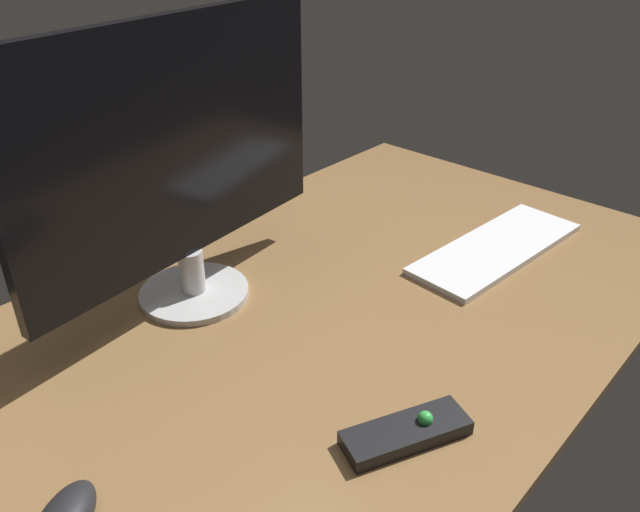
% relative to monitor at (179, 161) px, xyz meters
% --- Properties ---
extents(desk, '(1.40, 0.84, 0.02)m').
position_rel_monitor_xyz_m(desk, '(0.13, -0.20, -0.26)').
color(desk, olive).
rests_on(desk, ground).
extents(monitor, '(0.59, 0.19, 0.46)m').
position_rel_monitor_xyz_m(monitor, '(0.00, 0.00, 0.00)').
color(monitor, silver).
rests_on(monitor, desk).
extents(keyboard, '(0.41, 0.17, 0.01)m').
position_rel_monitor_xyz_m(keyboard, '(0.49, -0.31, -0.24)').
color(keyboard, white).
rests_on(keyboard, desk).
extents(media_remote, '(0.18, 0.12, 0.03)m').
position_rel_monitor_xyz_m(media_remote, '(-0.02, -0.47, -0.24)').
color(media_remote, black).
rests_on(media_remote, desk).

